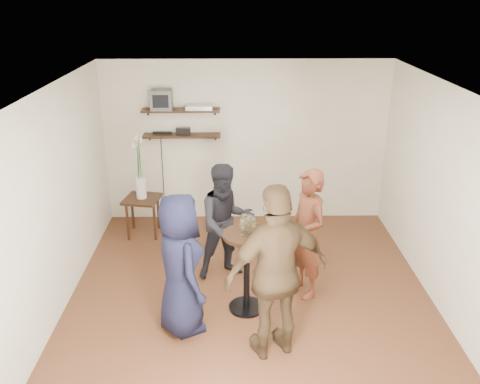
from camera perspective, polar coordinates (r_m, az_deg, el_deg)
name	(u,v)px	position (r m, az deg, el deg)	size (l,w,h in m)	color
room	(251,205)	(5.78, 1.29, -1.43)	(4.58, 5.08, 2.68)	#4E2B19
shelf_upper	(181,110)	(7.91, -6.66, 9.11)	(1.20, 0.25, 0.04)	black
shelf_lower	(182,136)	(8.01, -6.54, 6.32)	(1.20, 0.25, 0.04)	black
crt_monitor	(162,99)	(7.91, -8.78, 10.24)	(0.32, 0.30, 0.30)	#59595B
dvd_deck	(199,107)	(7.88, -4.60, 9.48)	(0.40, 0.24, 0.06)	silver
radio	(183,131)	(7.99, -6.39, 6.79)	(0.22, 0.10, 0.10)	black
power_strip	(162,133)	(8.09, -8.70, 6.60)	(0.30, 0.05, 0.03)	black
side_table	(142,204)	(7.93, -10.91, -1.31)	(0.60, 0.60, 0.61)	black
vase_lilies	(140,177)	(7.77, -11.15, 1.66)	(0.20, 0.21, 1.07)	white
drinks_table	(247,261)	(5.94, 0.76, -7.77)	(0.55, 0.55, 1.01)	black
wine_glass_fl	(242,225)	(5.67, 0.26, -3.73)	(0.06, 0.06, 0.19)	silver
wine_glass_fr	(253,224)	(5.70, 1.46, -3.56)	(0.07, 0.07, 0.20)	silver
wine_glass_bl	(244,220)	(5.76, 0.48, -3.15)	(0.07, 0.07, 0.21)	silver
wine_glass_br	(250,222)	(5.72, 1.10, -3.33)	(0.07, 0.07, 0.21)	silver
person_plaid	(307,234)	(6.22, 7.54, -4.71)	(0.60, 0.39, 1.65)	red
person_dark	(226,222)	(6.57, -1.58, -3.40)	(0.76, 0.59, 1.56)	black
person_navy	(180,265)	(5.58, -6.75, -8.10)	(0.80, 0.52, 1.63)	black
person_brown	(277,273)	(5.15, 4.19, -9.06)	(1.11, 0.46, 1.90)	#43301C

